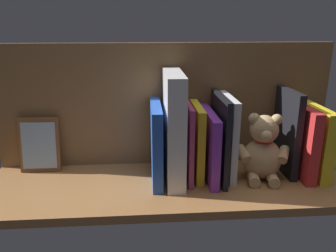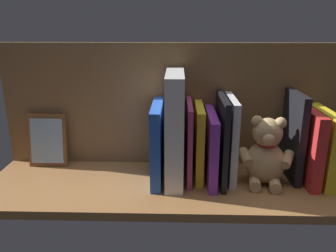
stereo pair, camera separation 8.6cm
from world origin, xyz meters
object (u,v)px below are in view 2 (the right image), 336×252
at_px(picture_frame_leaning, 48,140).
at_px(book_0, 321,146).
at_px(dictionary_thick_white, 175,128).
at_px(teddy_bear, 266,154).

bearing_deg(picture_frame_leaning, book_0, 174.72).
bearing_deg(picture_frame_leaning, dictionary_thick_white, 168.06).
relative_size(teddy_bear, picture_frame_leaning, 1.17).
height_order(dictionary_thick_white, picture_frame_leaning, dictionary_thick_white).
xyz_separation_m(teddy_bear, picture_frame_leaning, (0.61, -0.10, -0.00)).
bearing_deg(dictionary_thick_white, book_0, -178.76).
bearing_deg(teddy_bear, book_0, -160.71).
relative_size(book_0, dictionary_thick_white, 0.66).
bearing_deg(book_0, dictionary_thick_white, 1.24).
distance_m(book_0, teddy_bear, 0.15).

